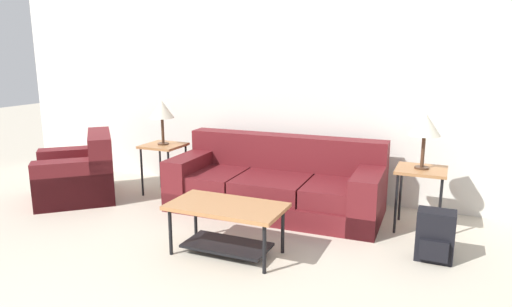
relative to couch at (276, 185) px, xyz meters
name	(u,v)px	position (x,y,z in m)	size (l,w,h in m)	color
wall_back	(309,92)	(0.15, 0.70, 1.01)	(8.96, 0.06, 2.60)	silver
couch	(276,185)	(0.00, 0.00, 0.00)	(2.39, 1.05, 0.82)	maroon
armchair	(79,175)	(-2.40, -0.54, 0.00)	(1.32, 1.33, 0.80)	maroon
coffee_table	(227,218)	(0.02, -1.27, 0.05)	(1.02, 0.55, 0.46)	#A87042
side_table_left	(164,150)	(-1.53, 0.03, 0.27)	(0.48, 0.47, 0.64)	#A87042
side_table_right	(421,176)	(1.54, 0.03, 0.27)	(0.48, 0.47, 0.64)	#A87042
table_lamp_left	(162,110)	(-1.53, 0.03, 0.78)	(0.30, 0.30, 0.56)	#472D1E
table_lamp_right	(425,126)	(1.54, 0.03, 0.78)	(0.30, 0.30, 0.56)	#472D1E
backpack	(435,236)	(1.73, -0.66, -0.07)	(0.31, 0.29, 0.45)	black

